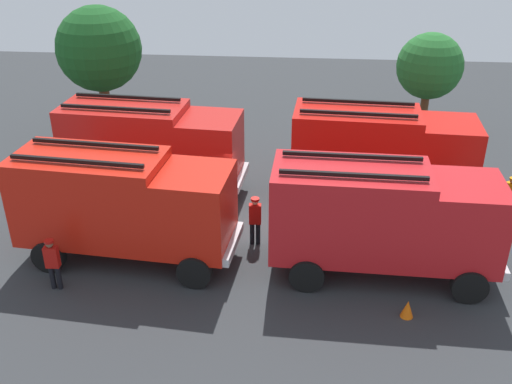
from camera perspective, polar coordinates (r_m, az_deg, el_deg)
ground_plane at (r=22.02m, az=0.00°, el=-3.24°), size 49.20×49.20×0.00m
fire_truck_0 at (r=19.58m, az=-12.76°, el=-0.92°), size 7.39×3.28×3.88m
fire_truck_1 at (r=18.73m, az=12.17°, el=-2.23°), size 7.27×2.94×3.88m
fire_truck_2 at (r=23.85m, az=-10.13°, el=4.61°), size 7.36×3.19×3.88m
fire_truck_3 at (r=23.48m, az=12.11°, el=4.05°), size 7.33×3.10×3.88m
firefighter_0 at (r=19.25m, az=-19.10°, el=-6.40°), size 0.43×0.29×1.77m
firefighter_1 at (r=26.33m, az=13.80°, el=3.83°), size 0.34×0.47×1.84m
firefighter_2 at (r=20.40m, az=-0.09°, el=-2.56°), size 0.43×0.30×1.82m
firefighter_3 at (r=24.15m, az=23.36°, el=-0.29°), size 0.42×0.48×1.64m
firefighter_4 at (r=26.00m, az=-6.18°, el=3.86°), size 0.38×0.48×1.64m
tree_0 at (r=30.18m, az=-14.98°, el=13.21°), size 4.11×4.11×6.37m
tree_1 at (r=30.83m, az=16.48°, el=11.59°), size 3.26×3.26×5.05m
traffic_cone_0 at (r=18.07m, az=14.46°, el=-10.90°), size 0.39×0.39×0.55m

